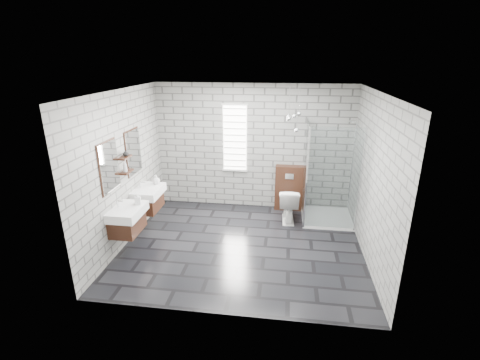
% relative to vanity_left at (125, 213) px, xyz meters
% --- Properties ---
extents(floor, '(4.20, 3.60, 0.02)m').
position_rel_vanity_left_xyz_m(floor, '(1.91, 0.50, -0.77)').
color(floor, black).
rests_on(floor, ground).
extents(ceiling, '(4.20, 3.60, 0.02)m').
position_rel_vanity_left_xyz_m(ceiling, '(1.91, 0.50, 1.95)').
color(ceiling, white).
rests_on(ceiling, wall_back).
extents(wall_back, '(4.20, 0.02, 2.70)m').
position_rel_vanity_left_xyz_m(wall_back, '(1.91, 2.31, 0.59)').
color(wall_back, gray).
rests_on(wall_back, floor).
extents(wall_front, '(4.20, 0.02, 2.70)m').
position_rel_vanity_left_xyz_m(wall_front, '(1.91, -1.31, 0.59)').
color(wall_front, gray).
rests_on(wall_front, floor).
extents(wall_left, '(0.02, 3.60, 2.70)m').
position_rel_vanity_left_xyz_m(wall_left, '(-0.20, 0.50, 0.59)').
color(wall_left, gray).
rests_on(wall_left, floor).
extents(wall_right, '(0.02, 3.60, 2.70)m').
position_rel_vanity_left_xyz_m(wall_right, '(4.02, 0.50, 0.59)').
color(wall_right, gray).
rests_on(wall_right, floor).
extents(vanity_left, '(0.47, 0.70, 1.57)m').
position_rel_vanity_left_xyz_m(vanity_left, '(0.00, 0.00, 0.00)').
color(vanity_left, '#3A1D11').
rests_on(vanity_left, wall_left).
extents(vanity_right, '(0.47, 0.70, 1.57)m').
position_rel_vanity_left_xyz_m(vanity_right, '(0.00, 0.92, 0.00)').
color(vanity_right, '#3A1D11').
rests_on(vanity_right, wall_left).
extents(shelf_lower, '(0.14, 0.30, 0.03)m').
position_rel_vanity_left_xyz_m(shelf_lower, '(-0.12, 0.45, 0.56)').
color(shelf_lower, '#3A1D11').
rests_on(shelf_lower, wall_left).
extents(shelf_upper, '(0.14, 0.30, 0.03)m').
position_rel_vanity_left_xyz_m(shelf_upper, '(-0.12, 0.45, 0.82)').
color(shelf_upper, '#3A1D11').
rests_on(shelf_upper, wall_left).
extents(window, '(0.56, 0.05, 1.48)m').
position_rel_vanity_left_xyz_m(window, '(1.51, 2.29, 0.79)').
color(window, white).
rests_on(window, wall_back).
extents(cistern_panel, '(0.60, 0.20, 1.00)m').
position_rel_vanity_left_xyz_m(cistern_panel, '(2.71, 2.20, -0.26)').
color(cistern_panel, '#3A1D11').
rests_on(cistern_panel, floor).
extents(flush_plate, '(0.18, 0.01, 0.12)m').
position_rel_vanity_left_xyz_m(flush_plate, '(2.71, 2.10, 0.04)').
color(flush_plate, silver).
rests_on(flush_plate, cistern_panel).
extents(shower_enclosure, '(1.00, 1.00, 2.03)m').
position_rel_vanity_left_xyz_m(shower_enclosure, '(3.41, 1.69, -0.25)').
color(shower_enclosure, white).
rests_on(shower_enclosure, floor).
extents(pendant_cluster, '(0.29, 0.22, 0.89)m').
position_rel_vanity_left_xyz_m(pendant_cluster, '(2.72, 1.88, 1.31)').
color(pendant_cluster, silver).
rests_on(pendant_cluster, ceiling).
extents(toilet, '(0.43, 0.71, 0.71)m').
position_rel_vanity_left_xyz_m(toilet, '(2.71, 1.64, -0.40)').
color(toilet, white).
rests_on(toilet, floor).
extents(soap_bottle_a, '(0.12, 0.12, 0.21)m').
position_rel_vanity_left_xyz_m(soap_bottle_a, '(0.17, 0.16, 0.20)').
color(soap_bottle_a, '#B2B2B2').
rests_on(soap_bottle_a, vanity_left).
extents(soap_bottle_b, '(0.18, 0.18, 0.18)m').
position_rel_vanity_left_xyz_m(soap_bottle_b, '(0.12, 1.16, 0.18)').
color(soap_bottle_b, '#B2B2B2').
rests_on(soap_bottle_b, vanity_right).
extents(soap_bottle_c, '(0.08, 0.08, 0.20)m').
position_rel_vanity_left_xyz_m(soap_bottle_c, '(-0.11, 0.40, 0.68)').
color(soap_bottle_c, '#B2B2B2').
rests_on(soap_bottle_c, shelf_lower).
extents(vase, '(0.12, 0.12, 0.11)m').
position_rel_vanity_left_xyz_m(vase, '(-0.11, 0.48, 0.89)').
color(vase, '#B2B2B2').
rests_on(vase, shelf_upper).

